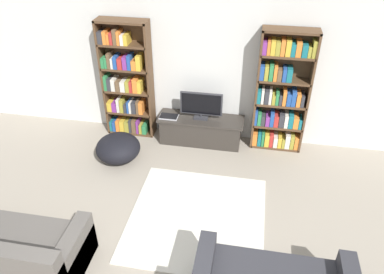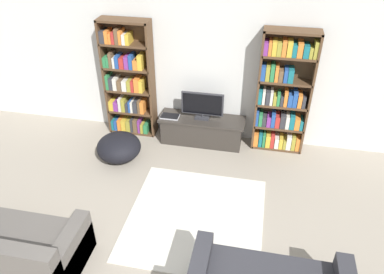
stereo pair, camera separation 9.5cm
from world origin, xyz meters
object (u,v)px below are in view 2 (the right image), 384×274
tv_stand (202,130)px  television (202,105)px  laptop (170,116)px  bookshelf_left (128,82)px  bookshelf_right (282,96)px  couch_left_sectional (10,250)px  beanbag_ottoman (119,147)px

tv_stand → television: size_ratio=2.06×
television → laptop: television is taller
bookshelf_left → laptop: (0.77, -0.19, -0.49)m
bookshelf_left → laptop: bookshelf_left is taller
bookshelf_left → television: bearing=-5.0°
bookshelf_left → bookshelf_right: size_ratio=1.00×
bookshelf_right → couch_left_sectional: size_ratio=1.25×
television → beanbag_ottoman: size_ratio=0.99×
laptop → couch_left_sectional: size_ratio=0.19×
bookshelf_left → tv_stand: (1.33, -0.12, -0.74)m
laptop → bookshelf_right: bearing=5.7°
bookshelf_left → bookshelf_right: same height
tv_stand → laptop: size_ratio=4.61×
bookshelf_left → laptop: 0.94m
tv_stand → beanbag_ottoman: tv_stand is taller
bookshelf_left → bookshelf_right: 2.61m
tv_stand → couch_left_sectional: 3.49m
tv_stand → laptop: laptop is taller
television → laptop: bearing=-172.7°
bookshelf_right → beanbag_ottoman: 2.79m
bookshelf_right → beanbag_ottoman: size_ratio=2.85×
bookshelf_left → beanbag_ottoman: 1.16m
couch_left_sectional → television: bearing=60.3°
bookshelf_right → television: size_ratio=2.89×
tv_stand → bookshelf_left: bearing=174.8°
tv_stand → laptop: (-0.55, -0.06, 0.25)m
beanbag_ottoman → bookshelf_right: bearing=19.0°
laptop → couch_left_sectional: bearing=-111.7°
bookshelf_left → laptop: size_ratio=6.48×
bookshelf_right → television: bookshelf_right is taller
bookshelf_left → couch_left_sectional: size_ratio=1.25×
tv_stand → television: (0.00, 0.01, 0.49)m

